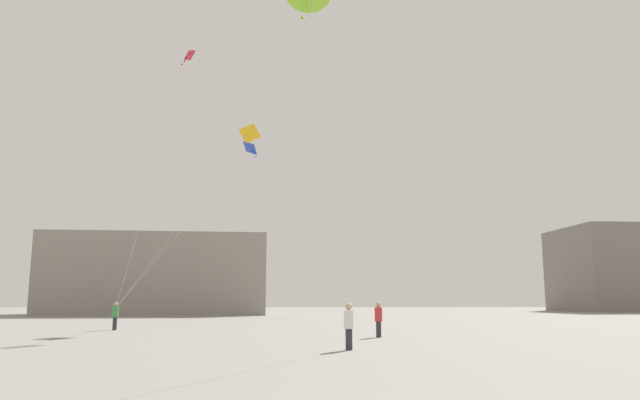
{
  "coord_description": "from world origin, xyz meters",
  "views": [
    {
      "loc": [
        -1.0,
        -7.12,
        1.8
      ],
      "look_at": [
        0.0,
        20.87,
        6.5
      ],
      "focal_mm": 33.62,
      "sensor_mm": 36.0,
      "label": 1
    }
  ],
  "objects_px": {
    "person_in_red": "(378,318)",
    "building_centre_hall": "(623,269)",
    "building_left_hall": "(161,276)",
    "kite_crimson_delta": "(185,69)",
    "kite_cobalt_delta": "(249,150)",
    "kite_amber_delta": "(247,137)",
    "person_in_white": "(349,324)",
    "person_in_green": "(115,315)"
  },
  "relations": [
    {
      "from": "person_in_red",
      "to": "building_left_hall",
      "type": "xyz_separation_m",
      "value": [
        -21.96,
        49.62,
        4.03
      ]
    },
    {
      "from": "person_in_green",
      "to": "kite_cobalt_delta",
      "type": "relative_size",
      "value": 0.14
    },
    {
      "from": "kite_amber_delta",
      "to": "building_left_hall",
      "type": "xyz_separation_m",
      "value": [
        -14.68,
        42.75,
        -7.03
      ]
    },
    {
      "from": "kite_amber_delta",
      "to": "person_in_white",
      "type": "bearing_deg",
      "value": -70.29
    },
    {
      "from": "person_in_white",
      "to": "person_in_green",
      "type": "height_order",
      "value": "person_in_green"
    },
    {
      "from": "person_in_green",
      "to": "kite_crimson_delta",
      "type": "distance_m",
      "value": 15.56
    },
    {
      "from": "kite_crimson_delta",
      "to": "kite_amber_delta",
      "type": "xyz_separation_m",
      "value": [
        3.04,
        5.11,
        -2.44
      ]
    },
    {
      "from": "building_centre_hall",
      "to": "person_in_red",
      "type": "bearing_deg",
      "value": -126.29
    },
    {
      "from": "person_in_green",
      "to": "building_centre_hall",
      "type": "relative_size",
      "value": 0.08
    },
    {
      "from": "person_in_green",
      "to": "kite_amber_delta",
      "type": "xyz_separation_m",
      "value": [
        7.89,
        -0.9,
        11.07
      ]
    },
    {
      "from": "kite_crimson_delta",
      "to": "building_centre_hall",
      "type": "xyz_separation_m",
      "value": [
        60.36,
        66.39,
        -7.58
      ]
    },
    {
      "from": "person_in_white",
      "to": "person_in_red",
      "type": "bearing_deg",
      "value": -44.24
    },
    {
      "from": "kite_crimson_delta",
      "to": "building_left_hall",
      "type": "height_order",
      "value": "kite_crimson_delta"
    },
    {
      "from": "kite_cobalt_delta",
      "to": "building_left_hall",
      "type": "height_order",
      "value": "kite_cobalt_delta"
    },
    {
      "from": "person_in_red",
      "to": "kite_cobalt_delta",
      "type": "height_order",
      "value": "kite_cobalt_delta"
    },
    {
      "from": "kite_amber_delta",
      "to": "building_left_hall",
      "type": "relative_size",
      "value": 0.4
    },
    {
      "from": "kite_amber_delta",
      "to": "person_in_green",
      "type": "bearing_deg",
      "value": 173.53
    },
    {
      "from": "person_in_white",
      "to": "kite_crimson_delta",
      "type": "distance_m",
      "value": 18.37
    },
    {
      "from": "kite_cobalt_delta",
      "to": "person_in_green",
      "type": "bearing_deg",
      "value": -149.49
    },
    {
      "from": "kite_amber_delta",
      "to": "building_centre_hall",
      "type": "distance_m",
      "value": 84.07
    },
    {
      "from": "person_in_red",
      "to": "building_centre_hall",
      "type": "bearing_deg",
      "value": -63.79
    },
    {
      "from": "kite_crimson_delta",
      "to": "building_centre_hall",
      "type": "relative_size",
      "value": 0.7
    },
    {
      "from": "kite_crimson_delta",
      "to": "person_in_green",
      "type": "bearing_deg",
      "value": 128.89
    },
    {
      "from": "person_in_white",
      "to": "kite_amber_delta",
      "type": "distance_m",
      "value": 18.93
    },
    {
      "from": "kite_crimson_delta",
      "to": "person_in_white",
      "type": "bearing_deg",
      "value": -48.64
    },
    {
      "from": "person_in_green",
      "to": "kite_cobalt_delta",
      "type": "height_order",
      "value": "kite_cobalt_delta"
    },
    {
      "from": "person_in_red",
      "to": "building_centre_hall",
      "type": "relative_size",
      "value": 0.08
    },
    {
      "from": "person_in_red",
      "to": "kite_amber_delta",
      "type": "bearing_deg",
      "value": 19.13
    },
    {
      "from": "kite_crimson_delta",
      "to": "building_centre_hall",
      "type": "height_order",
      "value": "kite_crimson_delta"
    },
    {
      "from": "kite_cobalt_delta",
      "to": "kite_amber_delta",
      "type": "height_order",
      "value": "kite_cobalt_delta"
    },
    {
      "from": "building_left_hall",
      "to": "building_centre_hall",
      "type": "distance_m",
      "value": 74.37
    },
    {
      "from": "kite_cobalt_delta",
      "to": "building_left_hall",
      "type": "relative_size",
      "value": 0.42
    },
    {
      "from": "person_in_red",
      "to": "building_centre_hall",
      "type": "height_order",
      "value": "building_centre_hall"
    },
    {
      "from": "kite_cobalt_delta",
      "to": "kite_amber_delta",
      "type": "relative_size",
      "value": 1.03
    },
    {
      "from": "person_in_white",
      "to": "building_left_hall",
      "type": "distance_m",
      "value": 60.68
    },
    {
      "from": "person_in_red",
      "to": "kite_crimson_delta",
      "type": "height_order",
      "value": "kite_crimson_delta"
    },
    {
      "from": "person_in_green",
      "to": "kite_amber_delta",
      "type": "distance_m",
      "value": 13.62
    },
    {
      "from": "person_in_green",
      "to": "kite_cobalt_delta",
      "type": "distance_m",
      "value": 14.49
    },
    {
      "from": "kite_amber_delta",
      "to": "kite_crimson_delta",
      "type": "bearing_deg",
      "value": -120.77
    },
    {
      "from": "kite_amber_delta",
      "to": "building_centre_hall",
      "type": "height_order",
      "value": "building_centre_hall"
    },
    {
      "from": "person_in_white",
      "to": "kite_crimson_delta",
      "type": "relative_size",
      "value": 0.12
    },
    {
      "from": "person_in_green",
      "to": "building_left_hall",
      "type": "bearing_deg",
      "value": 16.96
    }
  ]
}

